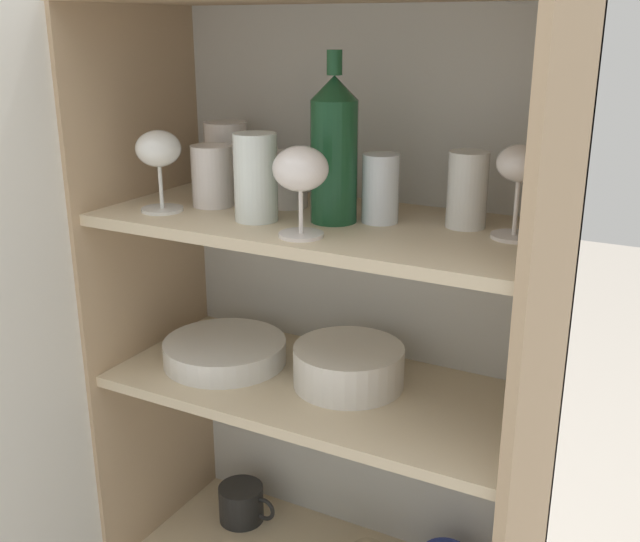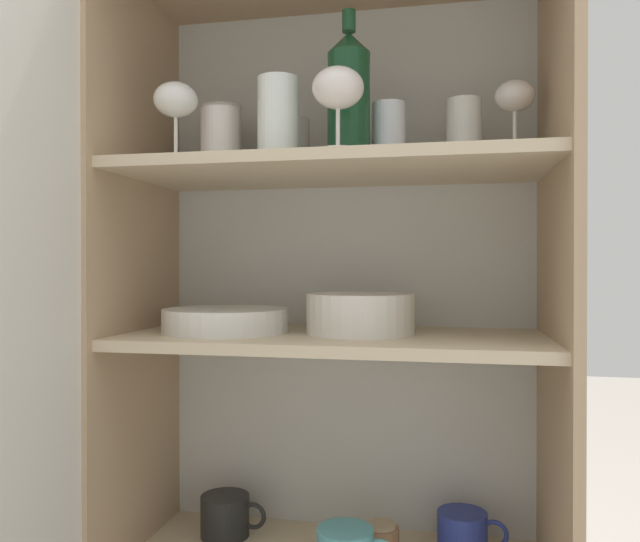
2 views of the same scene
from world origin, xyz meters
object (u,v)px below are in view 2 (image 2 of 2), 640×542
(plate_stack_white, at_px, (226,320))
(coffee_mug_primary, at_px, (226,516))
(wine_bottle, at_px, (349,96))
(mixing_bowl_large, at_px, (361,312))
(storage_jar, at_px, (381,540))

(plate_stack_white, distance_m, coffee_mug_primary, 0.42)
(plate_stack_white, bearing_deg, wine_bottle, -0.27)
(plate_stack_white, height_order, mixing_bowl_large, mixing_bowl_large)
(plate_stack_white, bearing_deg, storage_jar, 10.42)
(wine_bottle, height_order, coffee_mug_primary, wine_bottle)
(wine_bottle, distance_m, plate_stack_white, 0.48)
(storage_jar, bearing_deg, wine_bottle, -134.39)
(mixing_bowl_large, relative_size, coffee_mug_primary, 1.48)
(coffee_mug_primary, bearing_deg, storage_jar, -4.45)
(wine_bottle, distance_m, coffee_mug_primary, 0.87)
(wine_bottle, xyz_separation_m, plate_stack_white, (-0.24, 0.00, -0.41))
(mixing_bowl_large, bearing_deg, storage_jar, 36.65)
(wine_bottle, distance_m, storage_jar, 0.84)
(coffee_mug_primary, xyz_separation_m, storage_jar, (0.32, -0.02, -0.01))
(mixing_bowl_large, bearing_deg, coffee_mug_primary, 169.76)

